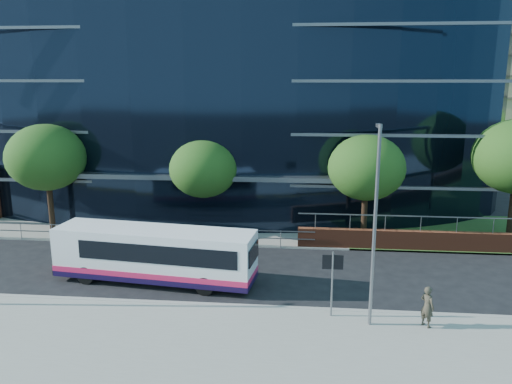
# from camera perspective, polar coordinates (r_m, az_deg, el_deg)

# --- Properties ---
(ground) EXTENTS (200.00, 200.00, 0.00)m
(ground) POSITION_cam_1_polar(r_m,az_deg,el_deg) (23.25, -3.06, -12.00)
(ground) COLOR black
(ground) RESTS_ON ground
(pavement_near) EXTENTS (80.00, 8.00, 0.15)m
(pavement_near) POSITION_cam_1_polar(r_m,az_deg,el_deg) (18.86, -5.41, -18.15)
(pavement_near) COLOR gray
(pavement_near) RESTS_ON ground
(kerb) EXTENTS (80.00, 0.25, 0.16)m
(kerb) POSITION_cam_1_polar(r_m,az_deg,el_deg) (22.32, -3.45, -12.88)
(kerb) COLOR gray
(kerb) RESTS_ON ground
(yellow_line_outer) EXTENTS (80.00, 0.08, 0.01)m
(yellow_line_outer) POSITION_cam_1_polar(r_m,az_deg,el_deg) (22.53, -3.37, -12.83)
(yellow_line_outer) COLOR gold
(yellow_line_outer) RESTS_ON ground
(yellow_line_inner) EXTENTS (80.00, 0.08, 0.01)m
(yellow_line_inner) POSITION_cam_1_polar(r_m,az_deg,el_deg) (22.67, -3.31, -12.67)
(yellow_line_inner) COLOR gold
(yellow_line_inner) RESTS_ON ground
(far_forecourt) EXTENTS (50.00, 8.00, 0.10)m
(far_forecourt) POSITION_cam_1_polar(r_m,az_deg,el_deg) (34.55, -10.25, -3.65)
(far_forecourt) COLOR gray
(far_forecourt) RESTS_ON ground
(glass_office) EXTENTS (44.00, 23.10, 16.00)m
(glass_office) POSITION_cam_1_polar(r_m,az_deg,el_deg) (42.34, -4.42, 10.48)
(glass_office) COLOR black
(glass_office) RESTS_ON ground
(guard_railings) EXTENTS (24.00, 0.05, 1.10)m
(guard_railings) POSITION_cam_1_polar(r_m,az_deg,el_deg) (31.33, -15.81, -4.21)
(guard_railings) COLOR slate
(guard_railings) RESTS_ON ground
(apartment_block) EXTENTS (60.00, 42.00, 30.00)m
(apartment_block) POSITION_cam_1_polar(r_m,az_deg,el_deg) (83.20, 26.39, 12.56)
(apartment_block) COLOR #2D511E
(apartment_block) RESTS_ON ground
(street_sign) EXTENTS (0.85, 0.09, 2.80)m
(street_sign) POSITION_cam_1_polar(r_m,az_deg,el_deg) (20.76, 8.74, -8.84)
(street_sign) COLOR slate
(street_sign) RESTS_ON pavement_near
(tree_far_a) EXTENTS (4.95, 4.95, 6.98)m
(tree_far_a) POSITION_cam_1_polar(r_m,az_deg,el_deg) (34.32, -22.85, 3.66)
(tree_far_a) COLOR black
(tree_far_a) RESTS_ON ground
(tree_far_b) EXTENTS (4.29, 4.29, 6.05)m
(tree_far_b) POSITION_cam_1_polar(r_m,az_deg,el_deg) (31.47, -6.02, 2.65)
(tree_far_b) COLOR black
(tree_far_b) RESTS_ON ground
(tree_far_c) EXTENTS (4.62, 4.62, 6.51)m
(tree_far_c) POSITION_cam_1_polar(r_m,az_deg,el_deg) (30.53, 12.52, 2.72)
(tree_far_c) COLOR black
(tree_far_c) RESTS_ON ground
(tree_dist_e) EXTENTS (4.62, 4.62, 6.51)m
(tree_dist_e) POSITION_cam_1_polar(r_m,az_deg,el_deg) (64.51, 24.45, 7.13)
(tree_dist_e) COLOR black
(tree_dist_e) RESTS_ON ground
(streetlight_east) EXTENTS (0.15, 0.77, 8.00)m
(streetlight_east) POSITION_cam_1_polar(r_m,az_deg,el_deg) (19.62, 13.44, -3.27)
(streetlight_east) COLOR slate
(streetlight_east) RESTS_ON pavement_near
(city_bus) EXTENTS (10.07, 3.43, 2.67)m
(city_bus) POSITION_cam_1_polar(r_m,az_deg,el_deg) (24.89, -11.31, -6.99)
(city_bus) COLOR white
(city_bus) RESTS_ON ground
(pedestrian_b) EXTENTS (0.69, 0.73, 1.69)m
(pedestrian_b) POSITION_cam_1_polar(r_m,az_deg,el_deg) (21.27, 18.99, -12.27)
(pedestrian_b) COLOR #3A3528
(pedestrian_b) RESTS_ON pavement_near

